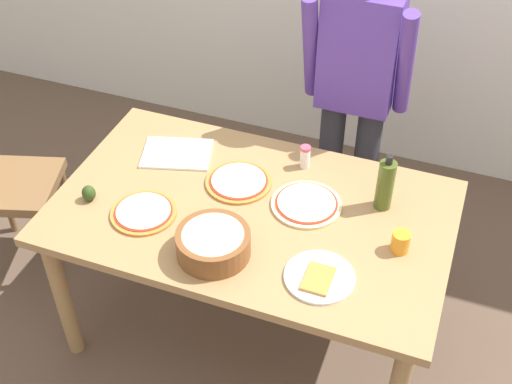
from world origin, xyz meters
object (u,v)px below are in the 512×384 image
object	(u,v)px
dining_table	(252,225)
pizza_cooked_on_tray	(239,182)
cutting_board_white	(177,153)
olive_oil_bottle	(385,185)
pizza_second_cooked	(143,212)
plate_with_slice	(319,277)
person_cook	(356,87)
cup_orange	(401,242)
salt_shaker	(305,157)
avocado	(89,193)
pizza_raw_on_board	(306,204)
popcorn_bowl	(213,241)

from	to	relation	value
dining_table	pizza_cooked_on_tray	size ratio (longest dim) A/B	5.71
cutting_board_white	olive_oil_bottle	bearing A→B (deg)	-1.03
pizza_second_cooked	dining_table	bearing A→B (deg)	24.32
plate_with_slice	olive_oil_bottle	xyz separation A→B (m)	(0.13, 0.47, 0.11)
pizza_cooked_on_tray	pizza_second_cooked	bearing A→B (deg)	-132.84
dining_table	pizza_cooked_on_tray	xyz separation A→B (m)	(-0.11, 0.13, 0.10)
pizza_cooked_on_tray	olive_oil_bottle	size ratio (longest dim) A/B	1.09
person_cook	cup_orange	size ratio (longest dim) A/B	19.06
dining_table	person_cook	bearing A→B (deg)	73.48
salt_shaker	avocado	world-z (taller)	salt_shaker
cutting_board_white	pizza_second_cooked	bearing A→B (deg)	-83.93
dining_table	olive_oil_bottle	distance (m)	0.57
pizza_cooked_on_tray	plate_with_slice	world-z (taller)	plate_with_slice
person_cook	salt_shaker	xyz separation A→B (m)	(-0.11, -0.42, -0.13)
pizza_cooked_on_tray	cutting_board_white	size ratio (longest dim) A/B	0.93
pizza_second_cooked	avocado	world-z (taller)	avocado
dining_table	salt_shaker	world-z (taller)	salt_shaker
pizza_second_cooked	salt_shaker	bearing A→B (deg)	45.13
pizza_second_cooked	plate_with_slice	distance (m)	0.76
pizza_raw_on_board	person_cook	bearing A→B (deg)	87.96
salt_shaker	person_cook	bearing A→B (deg)	75.83
plate_with_slice	cup_orange	xyz separation A→B (m)	(0.24, 0.24, 0.03)
pizza_cooked_on_tray	pizza_second_cooked	xyz separation A→B (m)	(-0.29, -0.31, 0.00)
pizza_raw_on_board	popcorn_bowl	bearing A→B (deg)	-123.41
avocado	salt_shaker	bearing A→B (deg)	34.15
pizza_second_cooked	salt_shaker	world-z (taller)	salt_shaker
dining_table	pizza_raw_on_board	xyz separation A→B (m)	(0.20, 0.10, 0.10)
person_cook	salt_shaker	distance (m)	0.45
cup_orange	cutting_board_white	xyz separation A→B (m)	(-1.04, 0.24, -0.04)
dining_table	plate_with_slice	distance (m)	0.46
pizza_second_cooked	avocado	size ratio (longest dim) A/B	3.80
salt_shaker	cup_orange	bearing A→B (deg)	-36.39
plate_with_slice	salt_shaker	world-z (taller)	salt_shaker
person_cook	cutting_board_white	xyz separation A→B (m)	(-0.66, -0.54, -0.17)
plate_with_slice	salt_shaker	size ratio (longest dim) A/B	2.45
cutting_board_white	avocado	size ratio (longest dim) A/B	4.29
pizza_second_cooked	cup_orange	xyz separation A→B (m)	(1.00, 0.16, 0.03)
dining_table	cup_orange	xyz separation A→B (m)	(0.60, -0.02, 0.13)
pizza_raw_on_board	avocado	size ratio (longest dim) A/B	4.13
person_cook	pizza_second_cooked	distance (m)	1.13
olive_oil_bottle	salt_shaker	bearing A→B (deg)	159.87
olive_oil_bottle	popcorn_bowl	bearing A→B (deg)	-138.08
pizza_raw_on_board	popcorn_bowl	xyz separation A→B (m)	(-0.25, -0.38, 0.05)
pizza_cooked_on_tray	avocado	size ratio (longest dim) A/B	4.00
pizza_cooked_on_tray	salt_shaker	bearing A→B (deg)	42.33
plate_with_slice	cup_orange	distance (m)	0.35
pizza_raw_on_board	olive_oil_bottle	world-z (taller)	olive_oil_bottle
popcorn_bowl	plate_with_slice	bearing A→B (deg)	2.09
olive_oil_bottle	cup_orange	xyz separation A→B (m)	(0.11, -0.22, -0.07)
popcorn_bowl	cup_orange	xyz separation A→B (m)	(0.65, 0.26, -0.02)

